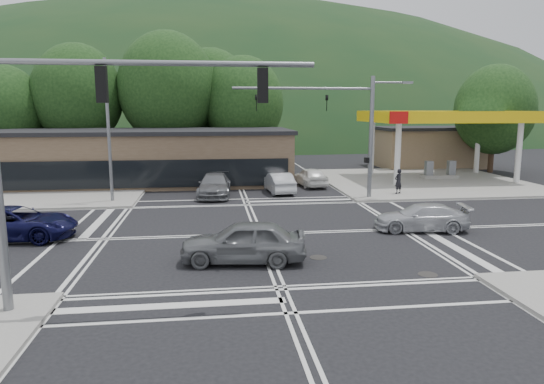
{
  "coord_description": "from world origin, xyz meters",
  "views": [
    {
      "loc": [
        -2.26,
        -22.45,
        5.94
      ],
      "look_at": [
        1.1,
        3.66,
        1.4
      ],
      "focal_mm": 32.0,
      "sensor_mm": 36.0,
      "label": 1
    }
  ],
  "objects": [
    {
      "name": "tree_ne",
      "position": [
        24.0,
        20.0,
        5.84
      ],
      "size": [
        7.2,
        7.2,
        9.99
      ],
      "color": "#382619",
      "rests_on": "ground"
    },
    {
      "name": "gas_station_canopy",
      "position": [
        16.99,
        15.99,
        5.04
      ],
      "size": [
        12.32,
        8.34,
        5.75
      ],
      "color": "silver",
      "rests_on": "ground"
    },
    {
      "name": "tree_n_d",
      "position": [
        -20.0,
        23.0,
        5.84
      ],
      "size": [
        6.8,
        6.8,
        9.76
      ],
      "color": "#382619",
      "rests_on": "ground"
    },
    {
      "name": "car_northbound",
      "position": [
        -1.99,
        10.59,
        0.76
      ],
      "size": [
        2.49,
        5.39,
        1.52
      ],
      "primitive_type": "imported",
      "rotation": [
        0.0,
        0.0,
        -0.07
      ],
      "color": "slate",
      "rests_on": "ground"
    },
    {
      "name": "tree_n_c",
      "position": [
        1.0,
        24.0,
        6.49
      ],
      "size": [
        7.6,
        7.6,
        10.87
      ],
      "color": "#382619",
      "rests_on": "ground"
    },
    {
      "name": "tree_n_a",
      "position": [
        -14.0,
        24.0,
        7.14
      ],
      "size": [
        8.0,
        8.0,
        11.75
      ],
      "color": "#382619",
      "rests_on": "ground"
    },
    {
      "name": "convenience_store",
      "position": [
        20.0,
        25.0,
        1.9
      ],
      "size": [
        10.0,
        6.0,
        3.8
      ],
      "primitive_type": "cube",
      "color": "#846B4F",
      "rests_on": "ground"
    },
    {
      "name": "car_blue_west",
      "position": [
        -11.2,
        0.5,
        0.76
      ],
      "size": [
        5.65,
        2.97,
        1.52
      ],
      "primitive_type": "imported",
      "rotation": [
        0.0,
        0.0,
        1.49
      ],
      "color": "#0B0C34",
      "rests_on": "ground"
    },
    {
      "name": "pedestrian",
      "position": [
        10.58,
        9.15,
        1.0
      ],
      "size": [
        0.74,
        0.66,
        1.71
      ],
      "primitive_type": "imported",
      "rotation": [
        0.0,
        0.0,
        3.64
      ],
      "color": "black",
      "rests_on": "sidewalk_ne"
    },
    {
      "name": "commercial_row",
      "position": [
        -8.0,
        17.0,
        2.0
      ],
      "size": [
        24.0,
        8.0,
        4.0
      ],
      "primitive_type": "cube",
      "color": "brown",
      "rests_on": "ground"
    },
    {
      "name": "streetlight_nw",
      "position": [
        -8.44,
        9.0,
        5.05
      ],
      "size": [
        2.5,
        0.25,
        9.0
      ],
      "color": "slate",
      "rests_on": "ground"
    },
    {
      "name": "hill_north",
      "position": [
        0.0,
        90.0,
        0.0
      ],
      "size": [
        252.0,
        126.0,
        140.0
      ],
      "primitive_type": "ellipsoid",
      "color": "#19371B",
      "rests_on": "ground"
    },
    {
      "name": "car_silver_east",
      "position": [
        8.0,
        -0.3,
        0.66
      ],
      "size": [
        4.77,
        2.52,
        1.32
      ],
      "primitive_type": "imported",
      "rotation": [
        0.0,
        0.0,
        -1.72
      ],
      "color": "#B1B3B8",
      "rests_on": "ground"
    },
    {
      "name": "tree_n_e",
      "position": [
        -2.0,
        28.0,
        7.14
      ],
      "size": [
        8.4,
        8.4,
        11.98
      ],
      "color": "#382619",
      "rests_on": "ground"
    },
    {
      "name": "car_queue_a",
      "position": [
        2.58,
        11.46,
        0.72
      ],
      "size": [
        1.95,
        4.52,
        1.45
      ],
      "primitive_type": "imported",
      "rotation": [
        0.0,
        0.0,
        3.24
      ],
      "color": "#B3B7BB",
      "rests_on": "ground"
    },
    {
      "name": "signal_mast_ne",
      "position": [
        6.95,
        8.2,
        5.07
      ],
      "size": [
        11.65,
        0.3,
        8.0
      ],
      "color": "slate",
      "rests_on": "ground"
    },
    {
      "name": "signal_mast_sw",
      "position": [
        -6.39,
        -8.2,
        5.12
      ],
      "size": [
        9.14,
        0.28,
        8.0
      ],
      "color": "slate",
      "rests_on": "ground"
    },
    {
      "name": "tree_n_b",
      "position": [
        -6.0,
        24.0,
        7.79
      ],
      "size": [
        9.0,
        9.0,
        12.98
      ],
      "color": "#382619",
      "rests_on": "ground"
    },
    {
      "name": "sidewalk_ne",
      "position": [
        15.0,
        15.0,
        0.07
      ],
      "size": [
        16.0,
        16.0,
        0.15
      ],
      "primitive_type": "cube",
      "color": "gray",
      "rests_on": "ground"
    },
    {
      "name": "car_grey_center",
      "position": [
        -1.04,
        -4.19,
        0.83
      ],
      "size": [
        5.07,
        2.53,
        1.66
      ],
      "primitive_type": "imported",
      "rotation": [
        0.0,
        0.0,
        -1.69
      ],
      "color": "slate",
      "rests_on": "ground"
    },
    {
      "name": "ground",
      "position": [
        0.0,
        0.0,
        0.0
      ],
      "size": [
        120.0,
        120.0,
        0.0
      ],
      "primitive_type": "plane",
      "color": "black",
      "rests_on": "ground"
    },
    {
      "name": "sidewalk_nw",
      "position": [
        -15.0,
        15.0,
        0.07
      ],
      "size": [
        16.0,
        16.0,
        0.15
      ],
      "primitive_type": "cube",
      "color": "gray",
      "rests_on": "ground"
    },
    {
      "name": "car_queue_b",
      "position": [
        5.43,
        14.0,
        0.73
      ],
      "size": [
        2.25,
        4.47,
        1.46
      ],
      "primitive_type": "imported",
      "rotation": [
        0.0,
        0.0,
        3.27
      ],
      "color": "white",
      "rests_on": "ground"
    }
  ]
}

